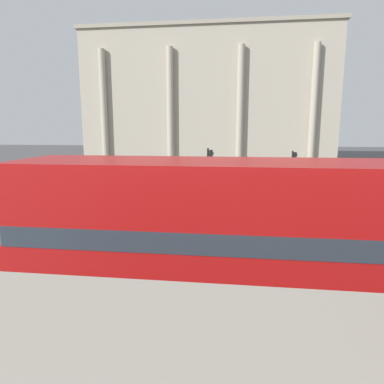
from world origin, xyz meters
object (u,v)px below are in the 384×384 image
at_px(plaza_building_left, 209,99).
at_px(pedestrian_grey, 87,218).
at_px(double_decker_bus, 243,242).
at_px(traffic_light_mid, 209,170).
at_px(traffic_light_far, 293,167).

bearing_deg(plaza_building_left, pedestrian_grey, -93.05).
xyz_separation_m(double_decker_bus, traffic_light_mid, (-1.78, 12.41, 0.15)).
bearing_deg(traffic_light_far, plaza_building_left, 106.26).
distance_m(traffic_light_mid, traffic_light_far, 7.71).
distance_m(double_decker_bus, pedestrian_grey, 9.61).
bearing_deg(pedestrian_grey, double_decker_bus, 84.18).
bearing_deg(double_decker_bus, traffic_light_mid, 100.51).
bearing_deg(traffic_light_mid, pedestrian_grey, -131.07).
relative_size(traffic_light_far, pedestrian_grey, 2.07).
bearing_deg(pedestrian_grey, traffic_light_mid, 177.21).
bearing_deg(plaza_building_left, double_decker_bus, -84.31).
relative_size(plaza_building_left, traffic_light_mid, 9.67).
distance_m(plaza_building_left, pedestrian_grey, 41.32).
bearing_deg(traffic_light_far, double_decker_bus, -102.35).
height_order(plaza_building_left, traffic_light_far, plaza_building_left).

